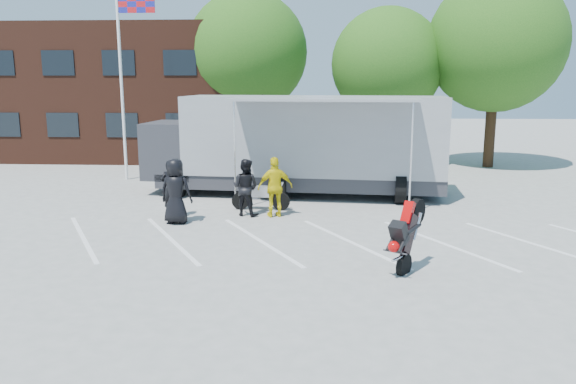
# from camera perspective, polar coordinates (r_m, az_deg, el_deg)

# --- Properties ---
(ground) EXTENTS (100.00, 100.00, 0.00)m
(ground) POSITION_cam_1_polar(r_m,az_deg,el_deg) (14.02, -4.12, -6.09)
(ground) COLOR #A2A29D
(ground) RESTS_ON ground
(parking_bay_lines) EXTENTS (18.09, 13.33, 0.01)m
(parking_bay_lines) POSITION_cam_1_polar(r_m,az_deg,el_deg) (14.97, -3.63, -4.93)
(parking_bay_lines) COLOR white
(parking_bay_lines) RESTS_ON ground
(office_building) EXTENTS (18.00, 8.00, 7.00)m
(office_building) POSITION_cam_1_polar(r_m,az_deg,el_deg) (33.41, -17.59, 9.61)
(office_building) COLOR #472217
(office_building) RESTS_ON ground
(flagpole) EXTENTS (1.61, 0.12, 8.00)m
(flagpole) POSITION_cam_1_polar(r_m,az_deg,el_deg) (24.62, -16.12, 12.90)
(flagpole) COLOR white
(flagpole) RESTS_ON ground
(tree_left) EXTENTS (6.12, 6.12, 8.64)m
(tree_left) POSITION_cam_1_polar(r_m,az_deg,el_deg) (29.54, -4.17, 13.96)
(tree_left) COLOR #382314
(tree_left) RESTS_ON ground
(tree_mid) EXTENTS (5.44, 5.44, 7.68)m
(tree_mid) POSITION_cam_1_polar(r_m,az_deg,el_deg) (28.46, 10.06, 12.67)
(tree_mid) COLOR #382314
(tree_mid) RESTS_ON ground
(tree_right) EXTENTS (6.46, 6.46, 9.12)m
(tree_right) POSITION_cam_1_polar(r_m,az_deg,el_deg) (29.01, 20.40, 13.97)
(tree_right) COLOR #382314
(tree_right) RESTS_ON ground
(transporter_truck) EXTENTS (11.79, 6.43, 3.62)m
(transporter_truck) POSITION_cam_1_polar(r_m,az_deg,el_deg) (20.93, 1.22, -0.23)
(transporter_truck) COLOR #919599
(transporter_truck) RESTS_ON ground
(parked_motorcycle) EXTENTS (1.98, 0.73, 1.02)m
(parked_motorcycle) POSITION_cam_1_polar(r_m,az_deg,el_deg) (18.46, -2.77, -1.81)
(parked_motorcycle) COLOR #B3B2B7
(parked_motorcycle) RESTS_ON ground
(stunt_bike_rider) EXTENTS (1.43, 1.65, 1.78)m
(stunt_bike_rider) POSITION_cam_1_polar(r_m,az_deg,el_deg) (13.19, 12.65, -7.48)
(stunt_bike_rider) COLOR black
(stunt_bike_rider) RESTS_ON ground
(spectator_leather_a) EXTENTS (1.03, 0.75, 1.94)m
(spectator_leather_a) POSITION_cam_1_polar(r_m,az_deg,el_deg) (16.84, -11.34, 0.08)
(spectator_leather_a) COLOR black
(spectator_leather_a) RESTS_ON ground
(spectator_leather_b) EXTENTS (0.70, 0.50, 1.80)m
(spectator_leather_b) POSITION_cam_1_polar(r_m,az_deg,el_deg) (17.66, -11.76, 0.34)
(spectator_leather_b) COLOR black
(spectator_leather_b) RESTS_ON ground
(spectator_leather_c) EXTENTS (1.05, 0.94, 1.79)m
(spectator_leather_c) POSITION_cam_1_polar(r_m,az_deg,el_deg) (17.56, -4.34, 0.48)
(spectator_leather_c) COLOR black
(spectator_leather_c) RESTS_ON ground
(spectator_hivis) EXTENTS (1.18, 0.77, 1.87)m
(spectator_hivis) POSITION_cam_1_polar(r_m,az_deg,el_deg) (17.33, -1.31, 0.50)
(spectator_hivis) COLOR yellow
(spectator_hivis) RESTS_ON ground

